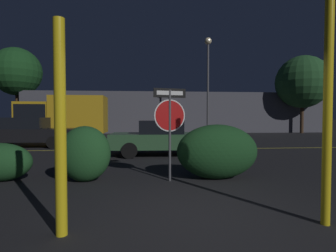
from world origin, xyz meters
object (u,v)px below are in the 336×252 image
Objects in this scene: delivery_truck at (62,115)px; hedge_bush_2 at (85,154)px; tree_0 at (17,72)px; passing_car_3 at (164,138)px; yellow_pole_left at (60,128)px; yellow_pole_right at (328,104)px; hedge_bush_3 at (217,152)px; tree_1 at (303,82)px; hedge_bush_1 at (0,162)px; stop_sign at (170,116)px; street_lamp at (208,69)px; passing_car_2 at (29,132)px.

hedge_bush_2 is at bearing -161.53° from delivery_truck.
tree_0 is (-10.51, 19.20, 5.07)m from hedge_bush_2.
tree_0 is at bearing 43.89° from delivery_truck.
tree_0 reaches higher than passing_car_3.
yellow_pole_left is 0.81× the size of yellow_pole_right.
hedge_bush_3 is 0.28× the size of tree_1.
hedge_bush_1 is 0.74× the size of hedge_bush_3.
stop_sign is at bearing 126.12° from yellow_pole_right.
stop_sign is 0.79× the size of yellow_pole_left.
tree_1 is at bearing 51.88° from yellow_pole_left.
tree_0 reaches higher than street_lamp.
street_lamp reaches higher than tree_1.
passing_car_2 reaches higher than hedge_bush_3.
passing_car_3 is at bearing 75.53° from yellow_pole_left.
stop_sign is 4.24m from hedge_bush_1.
street_lamp is (5.80, 16.10, 3.76)m from yellow_pole_left.
tree_1 reaches higher than passing_car_2.
hedge_bush_3 is (-0.79, 2.88, -1.05)m from yellow_pole_right.
yellow_pole_right is at bearing 0.43° from yellow_pole_left.
hedge_bush_1 is (-6.08, 3.07, -1.26)m from yellow_pole_right.
stop_sign reaches higher than hedge_bush_3.
hedge_bush_3 reaches higher than hedge_bush_2.
hedge_bush_1 is 0.34× the size of passing_car_3.
delivery_truck reaches higher than hedge_bush_1.
passing_car_2 is 0.66× the size of street_lamp.
street_lamp is at bearing 118.93° from passing_car_2.
hedge_bush_2 is at bearing 32.41° from passing_car_2.
hedge_bush_3 is 15.36m from delivery_truck.
hedge_bush_2 is 0.22× the size of delivery_truck.
tree_0 is (-5.94, 11.57, 4.99)m from passing_car_2.
tree_0 is at bearing -151.39° from passing_car_2.
tree_1 is at bearing 43.20° from hedge_bush_1.
hedge_bush_1 is 25.57m from tree_1.
yellow_pole_right is (2.00, -2.74, 0.16)m from stop_sign.
passing_car_3 is at bearing -49.84° from tree_0.
yellow_pole_right reaches higher than hedge_bush_3.
street_lamp is 1.03× the size of tree_1.
hedge_bush_1 is at bearing -44.66° from passing_car_3.
tree_0 reaches higher than yellow_pole_right.
tree_0 reaches higher than delivery_truck.
tree_1 is (13.08, 17.43, 4.18)m from hedge_bush_3.
delivery_truck reaches higher than stop_sign.
delivery_truck is at bearing -45.41° from tree_0.
tree_0 is (-14.54, 22.07, 4.01)m from yellow_pole_right.
passing_car_3 is 20.31m from tree_0.
passing_car_3 is 0.59× the size of street_lamp.
yellow_pole_right is at bearing -97.52° from street_lamp.
yellow_pole_left is 25.01m from tree_0.
tree_0 reaches higher than passing_car_2.
tree_1 is at bearing 53.12° from hedge_bush_3.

